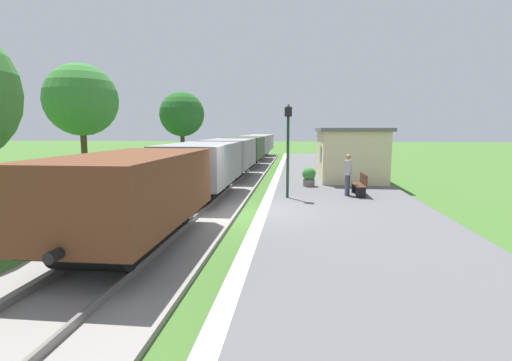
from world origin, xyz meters
name	(u,v)px	position (x,y,z in m)	size (l,w,h in m)	color
ground_plane	(251,217)	(0.00, 0.00, 0.00)	(160.00, 160.00, 0.00)	#3D6628
platform_slab	(348,216)	(3.20, 0.00, 0.12)	(6.00, 60.00, 0.25)	#565659
platform_edge_stripe	(263,210)	(0.40, 0.00, 0.25)	(0.36, 60.00, 0.01)	silver
track_ballast	(183,214)	(-2.40, 0.00, 0.06)	(3.80, 60.00, 0.12)	gray
rail_near	(203,211)	(-1.68, 0.00, 0.19)	(0.07, 60.00, 0.14)	slate
rail_far	(162,210)	(-3.12, 0.00, 0.19)	(0.07, 60.00, 0.14)	slate
freight_train	(238,153)	(-2.40, 12.63, 1.40)	(2.50, 39.20, 2.12)	brown
station_hut	(349,153)	(4.40, 8.68, 1.65)	(3.50, 5.80, 2.78)	beige
bench_near_hut	(360,184)	(4.14, 3.28, 0.72)	(0.42, 1.50, 0.91)	#422819
person_waiting	(348,173)	(3.61, 3.18, 1.18)	(0.39, 0.45, 1.71)	#474C66
potted_planter	(309,176)	(2.12, 5.58, 0.72)	(0.64, 0.64, 0.92)	slate
lamp_post_near	(288,133)	(1.16, 2.43, 2.80)	(0.28, 0.28, 3.70)	#193823
tree_trackside_mid	(81,100)	(-8.44, 4.31, 4.29)	(3.30, 3.30, 5.96)	#4C3823
tree_trackside_far	(182,114)	(-6.00, 11.82, 3.94)	(2.92, 2.92, 5.42)	#4C3823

